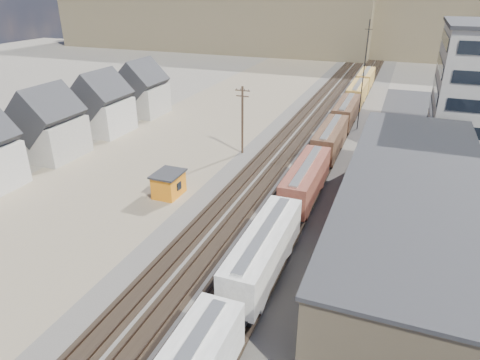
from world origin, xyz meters
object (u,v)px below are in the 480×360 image
(utility_pole_north, at_px, (242,119))
(maintenance_shed, at_px, (169,184))
(parked_car_blue, at_px, (469,188))
(freight_train, at_px, (319,157))

(utility_pole_north, xyz_separation_m, maintenance_shed, (-3.14, -16.23, -3.80))
(utility_pole_north, relative_size, parked_car_blue, 2.03)
(freight_train, distance_m, parked_car_blue, 18.11)
(utility_pole_north, height_order, maintenance_shed, utility_pole_north)
(maintenance_shed, bearing_deg, freight_train, 37.31)
(parked_car_blue, bearing_deg, freight_train, 121.24)
(utility_pole_north, relative_size, maintenance_shed, 2.49)
(freight_train, relative_size, utility_pole_north, 11.97)
(maintenance_shed, bearing_deg, utility_pole_north, 79.06)
(freight_train, height_order, maintenance_shed, freight_train)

